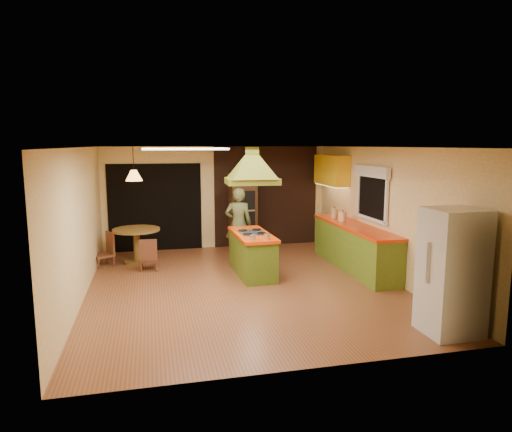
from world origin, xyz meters
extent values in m
plane|color=brown|center=(0.00, 0.00, 0.00)|extent=(6.50, 6.50, 0.00)
plane|color=beige|center=(0.00, 3.25, 1.25)|extent=(5.50, 0.00, 5.50)
plane|color=beige|center=(0.00, -3.25, 1.25)|extent=(5.50, 0.00, 5.50)
plane|color=beige|center=(-2.75, 0.00, 1.25)|extent=(0.00, 6.50, 6.50)
plane|color=beige|center=(2.75, 0.00, 1.25)|extent=(0.00, 6.50, 6.50)
plane|color=silver|center=(0.00, 0.00, 2.50)|extent=(6.50, 6.50, 0.00)
cube|color=#381E14|center=(1.25, 3.23, 1.25)|extent=(2.64, 0.03, 2.50)
cube|color=black|center=(-1.50, 3.23, 1.05)|extent=(2.20, 0.03, 2.10)
cube|color=olive|center=(2.45, 0.60, 0.43)|extent=(0.58, 3.00, 0.86)
cube|color=#E53807|center=(2.45, 0.60, 0.89)|extent=(0.62, 3.05, 0.06)
cube|color=yellow|center=(2.57, 2.20, 1.95)|extent=(0.34, 1.40, 0.70)
cube|color=black|center=(2.72, 0.40, 1.55)|extent=(0.03, 1.16, 0.96)
cube|color=white|center=(2.67, 0.40, 2.02)|extent=(0.10, 1.35, 0.22)
cube|color=white|center=(-1.10, -1.20, 2.48)|extent=(1.20, 0.60, 0.03)
cube|color=#536D1B|center=(0.31, 0.68, 0.39)|extent=(0.64, 1.59, 0.77)
cube|color=#F04108|center=(0.31, 0.68, 0.80)|extent=(0.70, 1.66, 0.06)
cube|color=silver|center=(0.31, 0.68, 0.84)|extent=(0.49, 0.70, 0.02)
cube|color=olive|center=(0.31, 0.68, 1.85)|extent=(1.03, 0.77, 0.12)
pyramid|color=olive|center=(0.31, 0.68, 2.35)|extent=(1.03, 0.77, 0.45)
cube|color=olive|center=(0.31, 0.68, 2.43)|extent=(0.22, 0.22, 0.14)
imported|color=#49512B|center=(0.26, 1.85, 0.81)|extent=(0.65, 0.49, 1.61)
cube|color=silver|center=(2.30, -2.72, 0.86)|extent=(0.71, 0.67, 1.72)
cube|color=#4B2C18|center=(0.59, 2.95, 0.93)|extent=(0.63, 0.59, 1.87)
cube|color=black|center=(0.59, 2.65, 1.23)|extent=(0.48, 0.03, 0.45)
cube|color=black|center=(0.59, 2.65, 0.73)|extent=(0.48, 0.03, 0.45)
cylinder|color=brown|center=(-1.93, 2.11, 0.73)|extent=(1.01, 1.01, 0.05)
cylinder|color=brown|center=(-1.93, 2.11, 0.38)|extent=(0.14, 0.14, 0.70)
cylinder|color=brown|center=(-1.93, 2.11, 0.03)|extent=(0.56, 0.56, 0.05)
cone|color=#FF9E3F|center=(-1.93, 2.11, 1.90)|extent=(0.38, 0.38, 0.23)
cylinder|color=beige|center=(2.40, 1.55, 1.03)|extent=(0.15, 0.15, 0.21)
cylinder|color=#FBEDCA|center=(2.40, 1.11, 1.02)|extent=(0.17, 0.17, 0.20)
cylinder|color=#FFF2CD|center=(2.40, 1.19, 0.99)|extent=(0.12, 0.12, 0.15)
camera|label=1|loc=(-1.61, -7.88, 2.55)|focal=32.00mm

